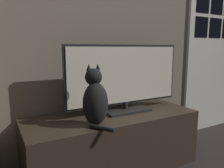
{
  "coord_description": "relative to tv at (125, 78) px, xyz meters",
  "views": [
    {
      "loc": [
        -0.82,
        -0.55,
        0.98
      ],
      "look_at": [
        -0.03,
        0.88,
        0.72
      ],
      "focal_mm": 35.0,
      "sensor_mm": 36.0,
      "label": 1
    }
  ],
  "objects": [
    {
      "name": "tv",
      "position": [
        0.0,
        0.0,
        0.0
      ],
      "size": [
        1.05,
        0.24,
        0.56
      ],
      "color": "black",
      "rests_on": "tv_stand"
    },
    {
      "name": "cat",
      "position": [
        -0.37,
        -0.19,
        -0.1
      ],
      "size": [
        0.19,
        0.29,
        0.42
      ],
      "rotation": [
        0.0,
        0.0,
        -0.05
      ],
      "color": "black",
      "rests_on": "tv_stand"
    },
    {
      "name": "wall_back",
      "position": [
        -0.15,
        0.25,
        0.56
      ],
      "size": [
        4.8,
        0.05,
        2.6
      ],
      "color": "#756B5B",
      "rests_on": "ground_plane"
    },
    {
      "name": "tv_stand",
      "position": [
        -0.15,
        -0.06,
        -0.51
      ],
      "size": [
        1.38,
        0.52,
        0.46
      ],
      "color": "#33281E",
      "rests_on": "ground_plane"
    },
    {
      "name": "door",
      "position": [
        1.36,
        0.2,
        0.31
      ],
      "size": [
        0.84,
        0.04,
        2.05
      ],
      "color": "silver",
      "rests_on": "ground_plane"
    }
  ]
}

